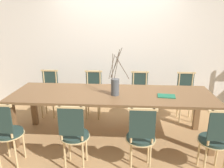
{
  "coord_description": "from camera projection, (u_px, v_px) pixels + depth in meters",
  "views": [
    {
      "loc": [
        0.22,
        -3.22,
        1.91
      ],
      "look_at": [
        0.0,
        0.0,
        0.93
      ],
      "focal_mm": 35.0,
      "sensor_mm": 36.0,
      "label": 1
    }
  ],
  "objects": [
    {
      "name": "chair_near_leftend",
      "position": [
        7.0,
        131.0,
        2.82
      ],
      "size": [
        0.38,
        0.38,
        0.92
      ],
      "color": "#233833",
      "rests_on": "ground_plane"
    },
    {
      "name": "chair_near_right",
      "position": [
        216.0,
        138.0,
        2.64
      ],
      "size": [
        0.38,
        0.38,
        0.92
      ],
      "color": "#233833",
      "rests_on": "ground_plane"
    },
    {
      "name": "vase_centerpiece",
      "position": [
        115.0,
        86.0,
        3.3
      ],
      "size": [
        0.31,
        0.31,
        0.71
      ],
      "color": "#4C5156",
      "rests_on": "dining_table"
    },
    {
      "name": "ground_plane",
      "position": [
        112.0,
        137.0,
        3.64
      ],
      "size": [
        16.0,
        16.0,
        0.0
      ],
      "primitive_type": "plane",
      "color": "#A87F51"
    },
    {
      "name": "chair_near_center",
      "position": [
        141.0,
        136.0,
        2.7
      ],
      "size": [
        0.38,
        0.38,
        0.92
      ],
      "color": "#233833",
      "rests_on": "ground_plane"
    },
    {
      "name": "book_stack",
      "position": [
        166.0,
        96.0,
        3.27
      ],
      "size": [
        0.28,
        0.2,
        0.01
      ],
      "color": "#1E6B4C",
      "rests_on": "dining_table"
    },
    {
      "name": "chair_far_leftend",
      "position": [
        49.0,
        91.0,
        4.34
      ],
      "size": [
        0.38,
        0.38,
        0.92
      ],
      "rotation": [
        0.0,
        0.0,
        3.14
      ],
      "color": "#233833",
      "rests_on": "ground_plane"
    },
    {
      "name": "wall_rear",
      "position": [
        116.0,
        34.0,
        4.43
      ],
      "size": [
        12.0,
        0.06,
        3.2
      ],
      "color": "silver",
      "rests_on": "ground_plane"
    },
    {
      "name": "chair_far_center",
      "position": [
        140.0,
        93.0,
        4.22
      ],
      "size": [
        0.38,
        0.38,
        0.92
      ],
      "rotation": [
        0.0,
        0.0,
        3.14
      ],
      "color": "#233833",
      "rests_on": "ground_plane"
    },
    {
      "name": "chair_far_right",
      "position": [
        186.0,
        94.0,
        4.17
      ],
      "size": [
        0.38,
        0.38,
        0.92
      ],
      "rotation": [
        0.0,
        0.0,
        3.14
      ],
      "color": "#233833",
      "rests_on": "ground_plane"
    },
    {
      "name": "chair_near_left",
      "position": [
        74.0,
        133.0,
        2.76
      ],
      "size": [
        0.38,
        0.38,
        0.92
      ],
      "color": "#233833",
      "rests_on": "ground_plane"
    },
    {
      "name": "dining_table",
      "position": [
        112.0,
        98.0,
        3.44
      ],
      "size": [
        3.13,
        0.97,
        0.78
      ],
      "color": "brown",
      "rests_on": "ground_plane"
    },
    {
      "name": "chair_far_left",
      "position": [
        93.0,
        92.0,
        4.28
      ],
      "size": [
        0.38,
        0.38,
        0.92
      ],
      "rotation": [
        0.0,
        0.0,
        3.14
      ],
      "color": "#233833",
      "rests_on": "ground_plane"
    }
  ]
}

